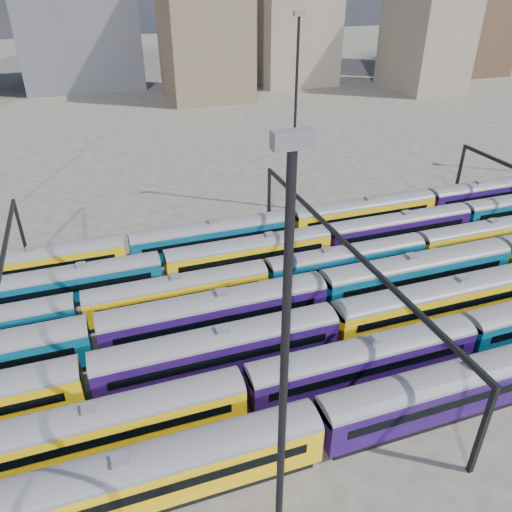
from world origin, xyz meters
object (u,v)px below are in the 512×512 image
object	(u,v)px
rake_0	(318,424)
rake_2	(334,321)
mast_2	(283,398)
rake_1	(364,358)

from	to	relation	value
rake_0	rake_2	size ratio (longest dim) A/B	0.99
mast_2	rake_1	bearing A→B (deg)	44.69
rake_1	mast_2	world-z (taller)	mast_2
rake_1	rake_0	bearing A→B (deg)	-142.00
rake_0	mast_2	distance (m)	14.44
rake_0	rake_1	bearing A→B (deg)	38.00
rake_0	rake_1	size ratio (longest dim) A/B	0.89
mast_2	rake_0	bearing A→B (deg)	50.70
rake_1	rake_2	size ratio (longest dim) A/B	1.11
rake_2	mast_2	xyz separation A→B (m)	(-11.93, -17.00, 11.23)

